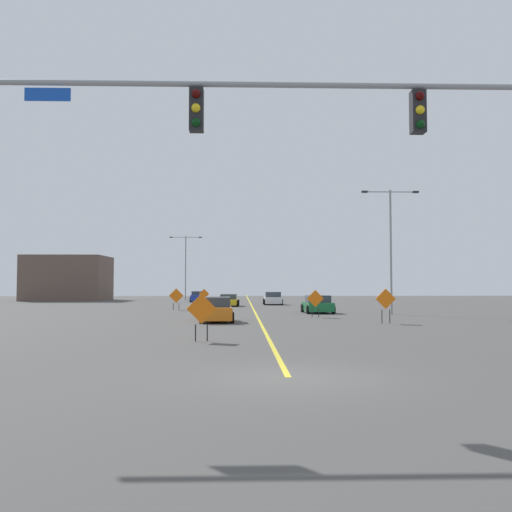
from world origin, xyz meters
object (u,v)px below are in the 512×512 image
object	(u,v)px
car_orange_far	(217,310)
car_white_mid	(273,299)
construction_sign_left_lane	(386,301)
street_lamp_near_right	(391,241)
car_green_distant	(318,305)
traffic_signal_assembly	(412,138)
construction_sign_right_lane	(204,295)
construction_sign_left_shoulder	(315,300)
street_lamp_near_left	(186,262)
car_yellow_near	(229,300)
car_blue_approaching	(198,297)
construction_sign_median_far	(176,297)
construction_sign_right_shoulder	(202,311)

from	to	relation	value
car_orange_far	car_white_mid	bearing A→B (deg)	80.05
construction_sign_left_lane	car_orange_far	world-z (taller)	construction_sign_left_lane
street_lamp_near_right	car_green_distant	bearing A→B (deg)	156.46
traffic_signal_assembly	construction_sign_right_lane	size ratio (longest dim) A/B	9.36
traffic_signal_assembly	construction_sign_right_lane	bearing A→B (deg)	99.83
car_white_mid	construction_sign_left_shoulder	bearing A→B (deg)	-86.34
construction_sign_left_shoulder	construction_sign_right_lane	bearing A→B (deg)	111.72
street_lamp_near_left	street_lamp_near_right	bearing A→B (deg)	-64.41
street_lamp_near_left	car_orange_far	distance (m)	48.54
car_yellow_near	car_blue_approaching	world-z (taller)	car_blue_approaching
traffic_signal_assembly	car_green_distant	size ratio (longest dim) A/B	4.17
construction_sign_left_shoulder	car_green_distant	xyz separation A→B (m)	(0.93, 5.57, -0.54)
construction_sign_right_lane	construction_sign_median_far	size ratio (longest dim) A/B	0.93
construction_sign_median_far	car_yellow_near	world-z (taller)	construction_sign_median_far
construction_sign_left_shoulder	car_blue_approaching	xyz separation A→B (m)	(-10.51, 33.61, -0.52)
street_lamp_near_right	car_yellow_near	distance (m)	20.96
street_lamp_near_right	car_white_mid	size ratio (longest dim) A/B	2.31
street_lamp_near_right	construction_sign_left_shoulder	bearing A→B (deg)	-151.52
construction_sign_right_shoulder	construction_sign_right_lane	bearing A→B (deg)	93.62
construction_sign_median_far	car_yellow_near	distance (m)	9.76
traffic_signal_assembly	street_lamp_near_right	size ratio (longest dim) A/B	1.76
construction_sign_left_lane	car_blue_approaching	distance (m)	42.01
construction_sign_right_shoulder	car_green_distant	xyz separation A→B (m)	(7.51, 21.33, -0.54)
construction_sign_right_lane	construction_sign_left_lane	bearing A→B (deg)	-66.94
street_lamp_near_left	car_yellow_near	world-z (taller)	street_lamp_near_left
construction_sign_left_lane	car_orange_far	size ratio (longest dim) A/B	0.51
street_lamp_near_left	car_yellow_near	distance (m)	25.29
street_lamp_near_right	construction_sign_right_lane	world-z (taller)	street_lamp_near_right
street_lamp_near_right	construction_sign_right_shoulder	distance (m)	23.31
street_lamp_near_right	construction_sign_left_shoulder	xyz separation A→B (m)	(-6.11, -3.31, -4.31)
car_orange_far	street_lamp_near_left	bearing A→B (deg)	97.86
traffic_signal_assembly	street_lamp_near_left	size ratio (longest dim) A/B	1.77
construction_sign_left_lane	car_green_distant	distance (m)	11.89
traffic_signal_assembly	street_lamp_near_right	world-z (taller)	street_lamp_near_right
street_lamp_near_left	car_white_mid	size ratio (longest dim) A/B	2.31
traffic_signal_assembly	construction_sign_median_far	bearing A→B (deg)	105.54
car_blue_approaching	car_white_mid	bearing A→B (deg)	-47.65
street_lamp_near_left	car_white_mid	bearing A→B (deg)	-59.49
construction_sign_right_shoulder	traffic_signal_assembly	bearing A→B (deg)	-56.29
car_white_mid	car_orange_far	bearing A→B (deg)	-99.95
construction_sign_right_lane	construction_sign_median_far	world-z (taller)	construction_sign_median_far
construction_sign_median_far	car_white_mid	xyz separation A→B (m)	(9.13, 12.94, -0.50)
construction_sign_right_shoulder	construction_sign_left_lane	xyz separation A→B (m)	(9.80, 9.68, 0.11)
construction_sign_left_shoulder	construction_sign_left_lane	distance (m)	6.88
construction_sign_left_lane	construction_sign_median_far	distance (m)	21.86
street_lamp_near_right	car_white_mid	xyz separation A→B (m)	(-7.63, 20.44, -4.81)
car_green_distant	car_white_mid	world-z (taller)	car_white_mid
street_lamp_near_right	construction_sign_right_shoulder	size ratio (longest dim) A/B	5.01
car_green_distant	car_blue_approaching	world-z (taller)	car_green_distant
car_orange_far	car_green_distant	xyz separation A→B (m)	(7.40, 10.04, -0.04)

